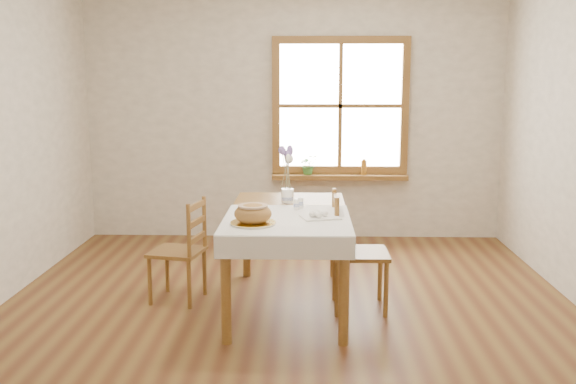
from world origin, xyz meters
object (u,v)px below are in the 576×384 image
Objects in this scene: chair_right at (360,251)px; flower_vase at (287,197)px; chair_left at (177,250)px; bread_plate at (253,223)px; dining_table at (288,222)px.

flower_vase is at bearing 56.85° from chair_right.
chair_left is 0.91× the size of chair_right.
flower_vase is (0.87, 0.21, 0.40)m from chair_left.
chair_left is 0.95m from bread_plate.
flower_vase is (0.21, 0.80, 0.04)m from bread_plate.
flower_vase is at bearing 115.62° from chair_left.
chair_left is at bearing 173.58° from dining_table.
chair_right is at bearing 95.94° from chair_left.
chair_right is 0.76m from flower_vase.
chair_right is 8.14× the size of flower_vase.
chair_right is (0.55, -0.05, -0.21)m from dining_table.
bread_plate reaches higher than dining_table.
flower_vase is (-0.01, 0.31, 0.14)m from dining_table.
chair_left is 0.98m from flower_vase.
chair_left is 1.44m from chair_right.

